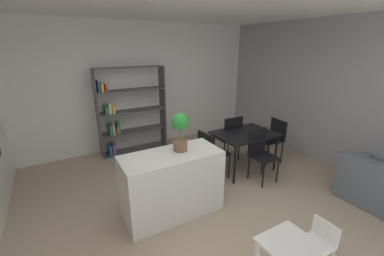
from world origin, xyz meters
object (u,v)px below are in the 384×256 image
dining_table (244,137)px  dining_chair_near (261,151)px  kitchen_island (172,184)px  child_table (289,251)px  potted_plant_on_island (180,129)px  open_bookshelf (126,113)px  dining_chair_far (230,135)px  child_chair_right (319,241)px  dining_chair_island_side (210,151)px  dining_chair_window_side (273,136)px

dining_table → dining_chair_near: bearing=-90.0°
kitchen_island → child_table: 1.68m
potted_plant_on_island → open_bookshelf: (-0.10, 2.40, -0.33)m
open_bookshelf → dining_table: bearing=-48.7°
dining_table → dining_chair_far: bearing=90.5°
kitchen_island → open_bookshelf: open_bookshelf is taller
kitchen_island → child_table: size_ratio=2.65×
potted_plant_on_island → dining_table: size_ratio=0.48×
child_table → dining_table: bearing=59.1°
child_chair_right → dining_chair_island_side: size_ratio=0.56×
potted_plant_on_island → child_chair_right: 2.08m
open_bookshelf → dining_chair_near: open_bookshelf is taller
dining_table → dining_chair_far: size_ratio=1.16×
child_table → dining_chair_near: size_ratio=0.56×
kitchen_island → dining_chair_island_side: 1.11m
open_bookshelf → dining_table: 2.59m
child_chair_right → dining_chair_window_side: size_ratio=0.58×
potted_plant_on_island → dining_chair_window_side: (2.37, 0.46, -0.70)m
potted_plant_on_island → child_table: size_ratio=1.03×
dining_table → dining_chair_far: 0.44m
kitchen_island → dining_table: size_ratio=1.23×
dining_table → potted_plant_on_island: bearing=-163.8°
kitchen_island → dining_chair_far: (1.76, 0.94, 0.11)m
dining_chair_near → child_chair_right: bearing=-114.7°
child_table → dining_chair_island_side: bearing=76.9°
open_bookshelf → child_table: size_ratio=3.65×
open_bookshelf → dining_table: open_bookshelf is taller
kitchen_island → child_table: kitchen_island is taller
potted_plant_on_island → child_chair_right: size_ratio=1.05×
dining_chair_near → dining_chair_window_side: size_ratio=1.06×
potted_plant_on_island → open_bookshelf: bearing=92.4°
dining_chair_near → kitchen_island: bearing=-177.7°
dining_chair_near → dining_chair_window_side: 0.88m
dining_chair_far → child_table: bearing=65.7°
dining_chair_island_side → dining_chair_far: 0.89m
dining_chair_far → dining_chair_window_side: bearing=152.6°
dining_chair_island_side → dining_chair_far: bearing=-64.3°
dining_chair_window_side → dining_chair_near: bearing=-55.0°
dining_chair_island_side → child_table: bearing=163.3°
dining_chair_far → dining_chair_window_side: size_ratio=1.10×
potted_plant_on_island → child_table: (0.34, -1.65, -0.83)m
open_bookshelf → dining_chair_near: size_ratio=2.03×
dining_table → dining_chair_window_side: (0.77, -0.01, -0.13)m
potted_plant_on_island → dining_table: (1.60, 0.47, -0.57)m
dining_table → dining_chair_near: dining_chair_near is taller
child_chair_right → dining_chair_window_side: (1.54, 2.10, 0.25)m
open_bookshelf → dining_chair_near: 2.94m
dining_chair_far → dining_chair_island_side: bearing=31.4°
child_table → dining_chair_near: bearing=53.0°
dining_table → child_table: bearing=-120.9°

